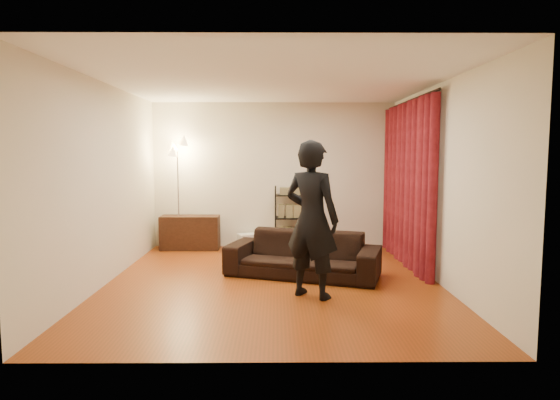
{
  "coord_description": "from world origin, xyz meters",
  "views": [
    {
      "loc": [
        0.05,
        -6.28,
        1.75
      ],
      "look_at": [
        0.1,
        0.3,
        1.1
      ],
      "focal_mm": 30.0,
      "sensor_mm": 36.0,
      "label": 1
    }
  ],
  "objects_px": {
    "sofa": "(303,254)",
    "wire_shelf": "(290,218)",
    "media_cabinet": "(190,233)",
    "person": "(312,219)",
    "storage_boxes": "(247,241)",
    "floor_lamp": "(178,195)"
  },
  "relations": [
    {
      "from": "sofa",
      "to": "media_cabinet",
      "type": "distance_m",
      "value": 2.74
    },
    {
      "from": "storage_boxes",
      "to": "floor_lamp",
      "type": "bearing_deg",
      "value": -174.82
    },
    {
      "from": "media_cabinet",
      "to": "wire_shelf",
      "type": "height_order",
      "value": "wire_shelf"
    },
    {
      "from": "wire_shelf",
      "to": "floor_lamp",
      "type": "bearing_deg",
      "value": 170.52
    },
    {
      "from": "storage_boxes",
      "to": "wire_shelf",
      "type": "height_order",
      "value": "wire_shelf"
    },
    {
      "from": "sofa",
      "to": "wire_shelf",
      "type": "bearing_deg",
      "value": 112.14
    },
    {
      "from": "media_cabinet",
      "to": "floor_lamp",
      "type": "xyz_separation_m",
      "value": [
        -0.2,
        -0.02,
        0.69
      ]
    },
    {
      "from": "person",
      "to": "wire_shelf",
      "type": "xyz_separation_m",
      "value": [
        -0.18,
        2.94,
        -0.38
      ]
    },
    {
      "from": "wire_shelf",
      "to": "sofa",
      "type": "bearing_deg",
      "value": -97.48
    },
    {
      "from": "person",
      "to": "wire_shelf",
      "type": "height_order",
      "value": "person"
    },
    {
      "from": "storage_boxes",
      "to": "wire_shelf",
      "type": "xyz_separation_m",
      "value": [
        0.79,
        -0.05,
        0.44
      ]
    },
    {
      "from": "wire_shelf",
      "to": "person",
      "type": "bearing_deg",
      "value": -97.83
    },
    {
      "from": "media_cabinet",
      "to": "storage_boxes",
      "type": "bearing_deg",
      "value": 4.9
    },
    {
      "from": "floor_lamp",
      "to": "media_cabinet",
      "type": "bearing_deg",
      "value": 7.02
    },
    {
      "from": "sofa",
      "to": "floor_lamp",
      "type": "bearing_deg",
      "value": 157.21
    },
    {
      "from": "person",
      "to": "media_cabinet",
      "type": "height_order",
      "value": "person"
    },
    {
      "from": "sofa",
      "to": "media_cabinet",
      "type": "height_order",
      "value": "sofa"
    },
    {
      "from": "sofa",
      "to": "wire_shelf",
      "type": "distance_m",
      "value": 1.98
    },
    {
      "from": "sofa",
      "to": "media_cabinet",
      "type": "xyz_separation_m",
      "value": [
        -1.97,
        1.91,
        -0.01
      ]
    },
    {
      "from": "person",
      "to": "floor_lamp",
      "type": "bearing_deg",
      "value": -19.51
    },
    {
      "from": "media_cabinet",
      "to": "floor_lamp",
      "type": "bearing_deg",
      "value": -172.91
    },
    {
      "from": "sofa",
      "to": "person",
      "type": "height_order",
      "value": "person"
    }
  ]
}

